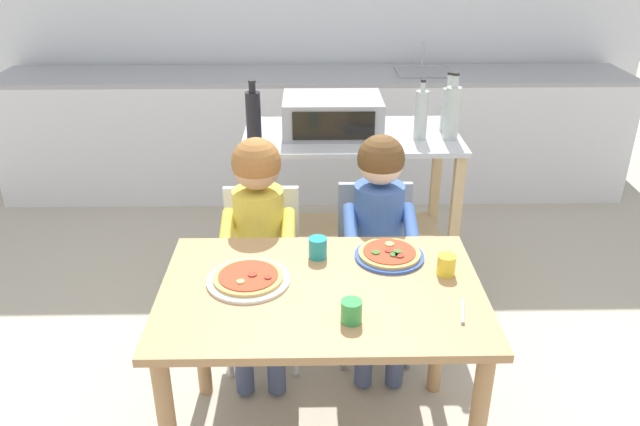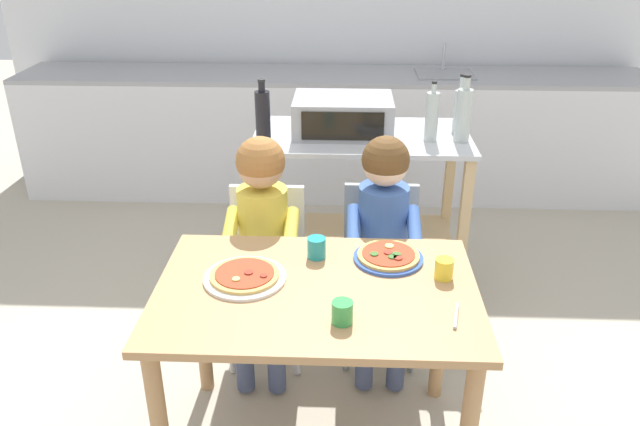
# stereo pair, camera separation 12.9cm
# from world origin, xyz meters

# --- Properties ---
(ground_plane) EXTENTS (11.74, 11.74, 0.00)m
(ground_plane) POSITION_xyz_m (0.00, 1.17, 0.00)
(ground_plane) COLOR #B7AD99
(back_wall_tiled) EXTENTS (5.02, 0.14, 2.70)m
(back_wall_tiled) POSITION_xyz_m (0.00, 3.00, 1.35)
(back_wall_tiled) COLOR silver
(back_wall_tiled) RESTS_ON ground
(kitchen_counter) EXTENTS (4.52, 0.60, 1.10)m
(kitchen_counter) POSITION_xyz_m (0.00, 2.59, 0.45)
(kitchen_counter) COLOR silver
(kitchen_counter) RESTS_ON ground
(kitchen_island_cart) EXTENTS (1.11, 0.60, 0.92)m
(kitchen_island_cart) POSITION_xyz_m (0.18, 1.20, 0.61)
(kitchen_island_cart) COLOR #B7BABF
(kitchen_island_cart) RESTS_ON ground
(toaster_oven) EXTENTS (0.50, 0.37, 0.19)m
(toaster_oven) POSITION_xyz_m (0.08, 1.22, 1.01)
(toaster_oven) COLOR #999BA0
(toaster_oven) RESTS_ON kitchen_island_cart
(bottle_squat_spirits) EXTENTS (0.06, 0.06, 0.30)m
(bottle_squat_spirits) POSITION_xyz_m (0.51, 1.11, 1.04)
(bottle_squat_spirits) COLOR #ADB7B2
(bottle_squat_spirits) RESTS_ON kitchen_island_cart
(bottle_dark_olive_oil) EXTENTS (0.07, 0.07, 0.32)m
(bottle_dark_olive_oil) POSITION_xyz_m (-0.31, 1.02, 1.06)
(bottle_dark_olive_oil) COLOR black
(bottle_dark_olive_oil) RESTS_ON kitchen_island_cart
(bottle_slim_sauce) EXTENTS (0.07, 0.07, 0.33)m
(bottle_slim_sauce) POSITION_xyz_m (0.67, 1.11, 1.06)
(bottle_slim_sauce) COLOR #ADB7B2
(bottle_slim_sauce) RESTS_ON kitchen_island_cart
(bottle_brown_beer) EXTENTS (0.06, 0.06, 0.30)m
(bottle_brown_beer) POSITION_xyz_m (0.67, 1.24, 1.04)
(bottle_brown_beer) COLOR #ADB7B2
(bottle_brown_beer) RESTS_ON kitchen_island_cart
(dining_table) EXTENTS (1.14, 0.76, 0.75)m
(dining_table) POSITION_xyz_m (0.00, 0.00, 0.63)
(dining_table) COLOR #AD7F51
(dining_table) RESTS_ON ground
(dining_chair_left) EXTENTS (0.36, 0.36, 0.81)m
(dining_chair_left) POSITION_xyz_m (-0.26, 0.64, 0.48)
(dining_chair_left) COLOR silver
(dining_chair_left) RESTS_ON ground
(dining_chair_right) EXTENTS (0.36, 0.36, 0.81)m
(dining_chair_right) POSITION_xyz_m (0.26, 0.67, 0.48)
(dining_chair_right) COLOR gray
(dining_chair_right) RESTS_ON ground
(child_in_yellow_shirt) EXTENTS (0.32, 0.42, 1.09)m
(child_in_yellow_shirt) POSITION_xyz_m (-0.26, 0.52, 0.72)
(child_in_yellow_shirt) COLOR #424C6B
(child_in_yellow_shirt) RESTS_ON ground
(child_in_blue_striped_shirt) EXTENTS (0.32, 0.42, 1.08)m
(child_in_blue_striped_shirt) POSITION_xyz_m (0.26, 0.56, 0.71)
(child_in_blue_striped_shirt) COLOR #424C6B
(child_in_blue_striped_shirt) RESTS_ON ground
(pizza_plate_white) EXTENTS (0.30, 0.30, 0.03)m
(pizza_plate_white) POSITION_xyz_m (-0.26, 0.05, 0.76)
(pizza_plate_white) COLOR white
(pizza_plate_white) RESTS_ON dining_table
(pizza_plate_blue_rimmed) EXTENTS (0.27, 0.27, 0.03)m
(pizza_plate_blue_rimmed) POSITION_xyz_m (0.26, 0.21, 0.76)
(pizza_plate_blue_rimmed) COLOR #3356B7
(pizza_plate_blue_rimmed) RESTS_ON dining_table
(drinking_cup_yellow) EXTENTS (0.07, 0.07, 0.08)m
(drinking_cup_yellow) POSITION_xyz_m (0.46, 0.09, 0.79)
(drinking_cup_yellow) COLOR yellow
(drinking_cup_yellow) RESTS_ON dining_table
(drinking_cup_green) EXTENTS (0.07, 0.07, 0.08)m
(drinking_cup_green) POSITION_xyz_m (0.09, -0.20, 0.79)
(drinking_cup_green) COLOR green
(drinking_cup_green) RESTS_ON dining_table
(drinking_cup_teal) EXTENTS (0.07, 0.07, 0.08)m
(drinking_cup_teal) POSITION_xyz_m (-0.01, 0.22, 0.79)
(drinking_cup_teal) COLOR teal
(drinking_cup_teal) RESTS_ON dining_table
(serving_spoon) EXTENTS (0.04, 0.14, 0.01)m
(serving_spoon) POSITION_xyz_m (0.47, -0.16, 0.75)
(serving_spoon) COLOR #B7BABF
(serving_spoon) RESTS_ON dining_table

